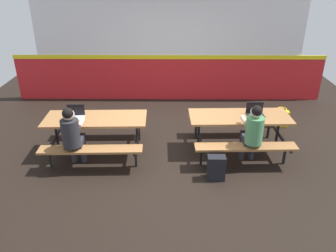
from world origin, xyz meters
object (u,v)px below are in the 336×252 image
at_px(laptop_dark, 255,113).
at_px(backpack_dark, 216,168).
at_px(student_nearer, 72,133).
at_px(tote_bag_bright, 281,118).
at_px(picnic_table_left, 96,126).
at_px(picnic_table_right, 239,124).
at_px(laptop_silver, 75,115).
at_px(student_further, 253,131).

height_order(laptop_dark, backpack_dark, laptop_dark).
distance_m(student_nearer, tote_bag_bright, 4.53).
bearing_deg(student_nearer, backpack_dark, -6.86).
distance_m(picnic_table_left, picnic_table_right, 2.69).
bearing_deg(picnic_table_left, student_nearer, -116.59).
distance_m(student_nearer, laptop_silver, 0.60).
bearing_deg(laptop_silver, student_nearer, -81.92).
distance_m(picnic_table_right, backpack_dark, 1.17).
bearing_deg(student_further, picnic_table_right, 103.17).
xyz_separation_m(student_nearer, tote_bag_bright, (4.13, 1.78, -0.51)).
bearing_deg(tote_bag_bright, student_further, -122.03).
height_order(picnic_table_left, student_further, student_further).
relative_size(picnic_table_right, student_further, 1.57).
bearing_deg(picnic_table_right, picnic_table_left, -177.46).
bearing_deg(backpack_dark, student_further, 32.92).
bearing_deg(student_further, laptop_dark, 74.92).
height_order(student_nearer, tote_bag_bright, student_nearer).
xyz_separation_m(laptop_silver, backpack_dark, (2.52, -0.89, -0.57)).
bearing_deg(tote_bag_bright, laptop_dark, -129.64).
xyz_separation_m(picnic_table_right, laptop_silver, (-3.05, -0.09, 0.21)).
xyz_separation_m(student_nearer, student_further, (3.10, 0.13, 0.00)).
xyz_separation_m(student_nearer, backpack_dark, (2.44, -0.29, -0.49)).
height_order(picnic_table_right, student_further, student_further).
relative_size(picnic_table_right, laptop_dark, 5.81).
height_order(backpack_dark, tote_bag_bright, backpack_dark).
xyz_separation_m(picnic_table_right, tote_bag_bright, (1.16, 1.10, -0.38)).
relative_size(student_nearer, backpack_dark, 2.74).
bearing_deg(backpack_dark, student_nearer, 173.14).
xyz_separation_m(student_further, laptop_dark, (0.16, 0.60, 0.08)).
xyz_separation_m(student_further, tote_bag_bright, (1.03, 1.65, -0.51)).
relative_size(picnic_table_left, student_nearer, 1.57).
distance_m(laptop_dark, backpack_dark, 1.43).
distance_m(picnic_table_left, student_further, 2.85).
distance_m(laptop_dark, tote_bag_bright, 1.49).
bearing_deg(picnic_table_left, picnic_table_right, 2.54).
xyz_separation_m(laptop_dark, backpack_dark, (-0.82, -1.02, -0.57)).
distance_m(picnic_table_right, laptop_silver, 3.06).
relative_size(picnic_table_left, tote_bag_bright, 4.41).
xyz_separation_m(picnic_table_left, laptop_dark, (2.98, 0.17, 0.21)).
height_order(student_further, backpack_dark, student_further).
bearing_deg(laptop_dark, student_further, -105.08).
xyz_separation_m(picnic_table_right, student_further, (0.13, -0.55, 0.13)).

